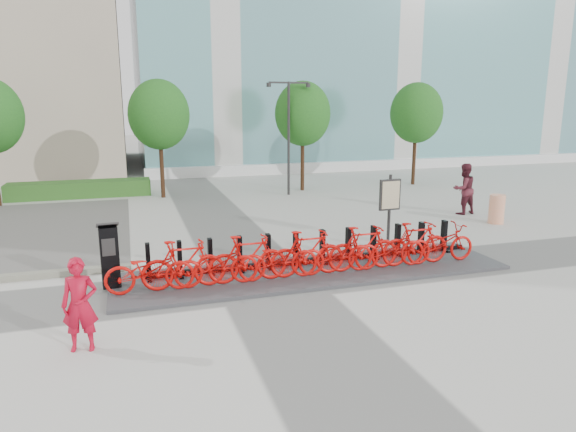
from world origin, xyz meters
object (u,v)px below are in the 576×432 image
object	(u,v)px
bike_0	(150,270)
construction_barrel	(497,209)
pedestrian	(464,189)
worker_red	(80,305)
kiosk	(110,256)
map_sign	(390,198)

from	to	relation	value
bike_0	construction_barrel	world-z (taller)	bike_0
pedestrian	worker_red	bearing A→B (deg)	24.27
bike_0	kiosk	world-z (taller)	kiosk
worker_red	construction_barrel	distance (m)	14.19
worker_red	map_sign	size ratio (longest dim) A/B	0.79
worker_red	map_sign	xyz separation A→B (m)	(8.25, 4.67, 0.54)
pedestrian	construction_barrel	distance (m)	1.74
construction_barrel	map_sign	xyz separation A→B (m)	(-4.73, -1.06, 0.85)
bike_0	map_sign	bearing A→B (deg)	-71.00
pedestrian	map_sign	world-z (taller)	map_sign
bike_0	pedestrian	bearing A→B (deg)	-66.07
pedestrian	map_sign	xyz separation A→B (m)	(-4.57, -2.73, 0.40)
pedestrian	map_sign	bearing A→B (deg)	25.11
bike_0	worker_red	world-z (taller)	worker_red
bike_0	construction_barrel	size ratio (longest dim) A/B	1.89
bike_0	worker_red	distance (m)	2.57
bike_0	kiosk	xyz separation A→B (m)	(-0.82, 0.59, 0.22)
bike_0	pedestrian	xyz separation A→B (m)	(11.61, 5.15, 0.37)
worker_red	map_sign	distance (m)	9.50
worker_red	construction_barrel	size ratio (longest dim) A/B	1.61
kiosk	pedestrian	bearing A→B (deg)	14.23
kiosk	pedestrian	distance (m)	13.23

